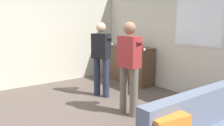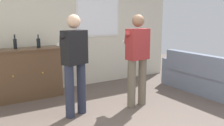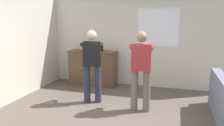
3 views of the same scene
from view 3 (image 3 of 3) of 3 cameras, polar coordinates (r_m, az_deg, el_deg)
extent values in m
plane|color=brown|center=(4.18, 0.33, -15.87)|extent=(10.40, 10.40, 0.00)
cube|color=beige|center=(6.34, 7.07, 6.55)|extent=(5.20, 0.12, 2.80)
cube|color=silver|center=(6.20, 12.00, 8.99)|extent=(1.14, 0.02, 1.07)
cube|color=white|center=(6.19, 12.00, 8.99)|extent=(1.06, 0.03, 0.99)
cube|color=slate|center=(4.44, 27.03, -6.54)|extent=(0.18, 1.91, 0.45)
cube|color=slate|center=(5.54, 26.93, -6.67)|extent=(0.55, 0.18, 0.64)
cube|color=beige|center=(5.14, 27.03, -4.75)|extent=(0.20, 0.42, 0.36)
cube|color=brown|center=(6.48, -4.99, -1.43)|extent=(1.38, 0.44, 0.99)
cube|color=brown|center=(6.39, -5.07, 3.04)|extent=(1.42, 0.48, 0.03)
sphere|color=#B79338|center=(6.36, -8.09, -1.27)|extent=(0.04, 0.04, 0.04)
sphere|color=#B79338|center=(6.16, -3.39, -1.60)|extent=(0.04, 0.04, 0.04)
cylinder|color=black|center=(6.27, -2.61, 3.92)|extent=(0.07, 0.07, 0.19)
cylinder|color=black|center=(6.26, -2.62, 5.06)|extent=(0.03, 0.03, 0.06)
cylinder|color=#262626|center=(6.25, -2.62, 5.42)|extent=(0.03, 0.03, 0.02)
cylinder|color=black|center=(6.48, -6.13, 4.13)|extent=(0.07, 0.07, 0.19)
cylinder|color=black|center=(6.46, -6.15, 5.30)|extent=(0.03, 0.03, 0.07)
cylinder|color=#262626|center=(6.46, -6.16, 5.69)|extent=(0.03, 0.03, 0.02)
cylinder|color=#282D42|center=(5.12, -6.58, -5.50)|extent=(0.15, 0.15, 0.88)
cylinder|color=#282D42|center=(5.10, -3.65, -5.50)|extent=(0.15, 0.15, 0.88)
cube|color=black|center=(4.95, -5.26, 2.45)|extent=(0.45, 0.33, 0.55)
sphere|color=#D8AD8C|center=(4.91, -5.35, 7.24)|extent=(0.22, 0.22, 0.22)
cylinder|color=black|center=(5.10, -6.47, 3.93)|extent=(0.22, 0.44, 0.29)
cylinder|color=black|center=(5.09, -3.88, 3.96)|extent=(0.41, 0.33, 0.29)
cube|color=white|center=(5.26, -5.06, 3.25)|extent=(0.15, 0.08, 0.04)
cylinder|color=#6B6051|center=(4.67, 5.84, -7.12)|extent=(0.15, 0.15, 0.88)
cylinder|color=#6B6051|center=(4.65, 9.04, -7.29)|extent=(0.15, 0.15, 0.88)
cube|color=#9E2D2D|center=(4.49, 7.66, 1.49)|extent=(0.41, 0.25, 0.55)
sphere|color=#8C664C|center=(4.44, 7.80, 6.78)|extent=(0.22, 0.22, 0.22)
cylinder|color=#9E2D2D|center=(4.64, 6.46, 3.21)|extent=(0.31, 0.42, 0.29)
cylinder|color=#9E2D2D|center=(4.62, 9.30, 3.10)|extent=(0.35, 0.39, 0.29)
cube|color=white|center=(4.80, 8.01, 2.41)|extent=(0.15, 0.05, 0.04)
camera|label=1|loc=(2.90, 65.92, -0.56)|focal=35.00mm
camera|label=2|loc=(3.49, -59.76, 1.76)|focal=40.00mm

